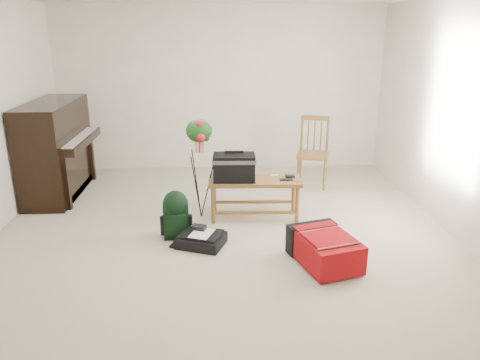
{
  "coord_description": "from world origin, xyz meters",
  "views": [
    {
      "loc": [
        -0.03,
        -4.53,
        2.2
      ],
      "look_at": [
        0.2,
        0.35,
        0.57
      ],
      "focal_mm": 35.0,
      "sensor_mm": 36.0,
      "label": 1
    }
  ],
  "objects_px": {
    "bench": "(241,171)",
    "black_duffel": "(201,239)",
    "green_backpack": "(176,212)",
    "dining_chair": "(312,153)",
    "red_suitcase": "(324,246)",
    "piano": "(57,151)",
    "flower_stand": "(200,169)"
  },
  "relations": [
    {
      "from": "bench",
      "to": "black_duffel",
      "type": "relative_size",
      "value": 1.94
    },
    {
      "from": "bench",
      "to": "green_backpack",
      "type": "distance_m",
      "value": 0.92
    },
    {
      "from": "dining_chair",
      "to": "red_suitcase",
      "type": "height_order",
      "value": "dining_chair"
    },
    {
      "from": "green_backpack",
      "to": "piano",
      "type": "bearing_deg",
      "value": 134.53
    },
    {
      "from": "green_backpack",
      "to": "flower_stand",
      "type": "xyz_separation_m",
      "value": [
        0.25,
        0.57,
        0.3
      ]
    },
    {
      "from": "bench",
      "to": "black_duffel",
      "type": "xyz_separation_m",
      "value": [
        -0.45,
        -0.7,
        -0.52
      ]
    },
    {
      "from": "dining_chair",
      "to": "black_duffel",
      "type": "distance_m",
      "value": 2.45
    },
    {
      "from": "piano",
      "to": "black_duffel",
      "type": "xyz_separation_m",
      "value": [
        1.95,
        -1.68,
        -0.53
      ]
    },
    {
      "from": "dining_chair",
      "to": "black_duffel",
      "type": "height_order",
      "value": "dining_chair"
    },
    {
      "from": "black_duffel",
      "to": "flower_stand",
      "type": "relative_size",
      "value": 0.46
    },
    {
      "from": "bench",
      "to": "black_duffel",
      "type": "distance_m",
      "value": 0.98
    },
    {
      "from": "red_suitcase",
      "to": "black_duffel",
      "type": "bearing_deg",
      "value": 144.28
    },
    {
      "from": "black_duffel",
      "to": "piano",
      "type": "bearing_deg",
      "value": 159.42
    },
    {
      "from": "red_suitcase",
      "to": "green_backpack",
      "type": "bearing_deg",
      "value": 140.41
    },
    {
      "from": "black_duffel",
      "to": "green_backpack",
      "type": "bearing_deg",
      "value": 162.9
    },
    {
      "from": "dining_chair",
      "to": "black_duffel",
      "type": "bearing_deg",
      "value": -114.29
    },
    {
      "from": "flower_stand",
      "to": "bench",
      "type": "bearing_deg",
      "value": -9.81
    },
    {
      "from": "red_suitcase",
      "to": "piano",
      "type": "bearing_deg",
      "value": 129.51
    },
    {
      "from": "piano",
      "to": "flower_stand",
      "type": "height_order",
      "value": "piano"
    },
    {
      "from": "red_suitcase",
      "to": "green_backpack",
      "type": "relative_size",
      "value": 1.57
    },
    {
      "from": "piano",
      "to": "black_duffel",
      "type": "height_order",
      "value": "piano"
    },
    {
      "from": "red_suitcase",
      "to": "flower_stand",
      "type": "distance_m",
      "value": 1.75
    },
    {
      "from": "piano",
      "to": "flower_stand",
      "type": "distance_m",
      "value": 2.14
    },
    {
      "from": "green_backpack",
      "to": "dining_chair",
      "type": "bearing_deg",
      "value": 38.78
    },
    {
      "from": "red_suitcase",
      "to": "black_duffel",
      "type": "distance_m",
      "value": 1.27
    },
    {
      "from": "dining_chair",
      "to": "bench",
      "type": "bearing_deg",
      "value": -117.6
    },
    {
      "from": "dining_chair",
      "to": "red_suitcase",
      "type": "bearing_deg",
      "value": -83.25
    },
    {
      "from": "bench",
      "to": "red_suitcase",
      "type": "relative_size",
      "value": 1.31
    },
    {
      "from": "bench",
      "to": "piano",
      "type": "bearing_deg",
      "value": 159.44
    },
    {
      "from": "piano",
      "to": "black_duffel",
      "type": "bearing_deg",
      "value": -40.72
    },
    {
      "from": "piano",
      "to": "bench",
      "type": "height_order",
      "value": "piano"
    },
    {
      "from": "bench",
      "to": "black_duffel",
      "type": "height_order",
      "value": "bench"
    }
  ]
}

